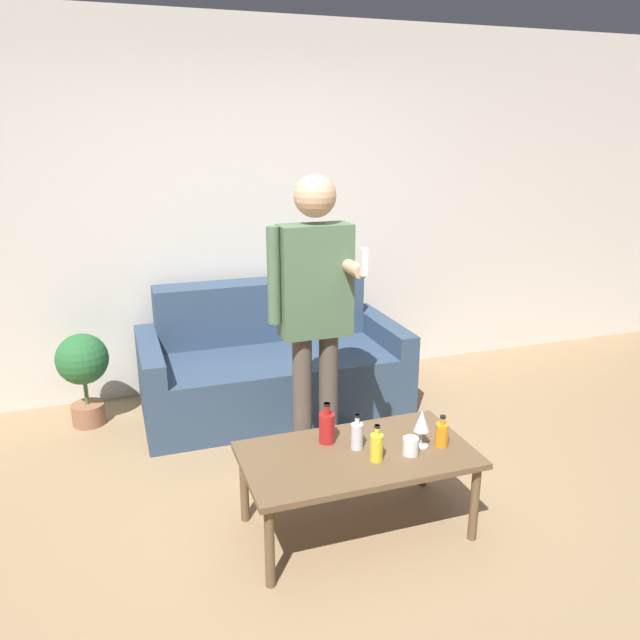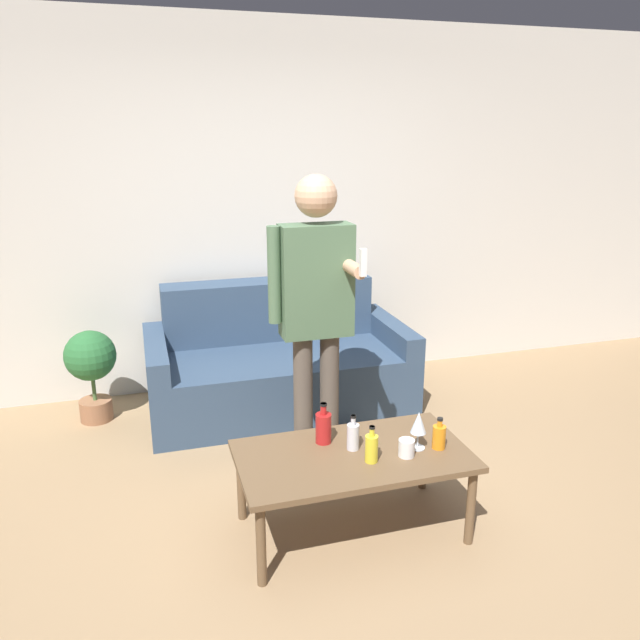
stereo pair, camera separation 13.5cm
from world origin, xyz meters
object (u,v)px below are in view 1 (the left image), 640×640
Objects in this scene: couch at (271,365)px; coffee_table at (357,460)px; bottle_orange at (377,447)px; person_standing_front at (315,301)px.

couch is 1.60m from coffee_table.
person_standing_front is (-0.06, 0.75, 0.52)m from bottle_orange.
couch is 1.63× the size of coffee_table.
couch reaches higher than bottle_orange.
couch is at bearing 90.96° from person_standing_front.
bottle_orange is (0.06, -0.10, 0.12)m from coffee_table.
person_standing_front reaches higher than coffee_table.
couch is 1.07× the size of person_standing_front.
bottle_orange is at bearing -61.03° from coffee_table.
person_standing_front is at bearing -89.04° from couch.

